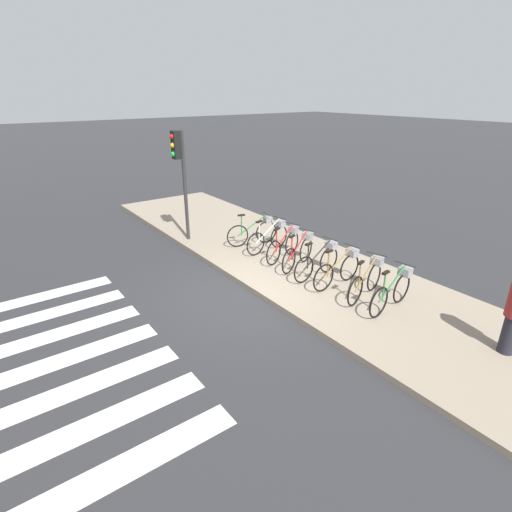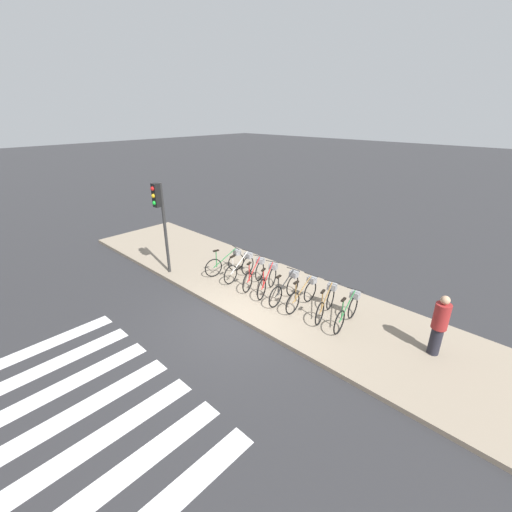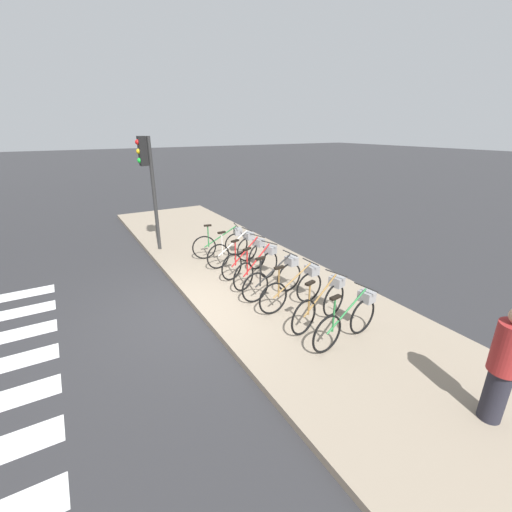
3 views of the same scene
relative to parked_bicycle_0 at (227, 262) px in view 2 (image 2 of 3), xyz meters
The scene contains 12 objects.
ground_plane 2.91m from the parked_bicycle_0, 36.62° to the right, with size 120.00×120.00×0.00m, color #2D2D30.
sidewalk 2.34m from the parked_bicycle_0, ahead, with size 17.73×3.59×0.12m.
parked_bicycle_0 is the anchor object (origin of this frame).
parked_bicycle_1 0.63m from the parked_bicycle_0, ahead, with size 0.46×1.53×0.94m.
parked_bicycle_2 1.31m from the parked_bicycle_0, ahead, with size 0.61×1.47×0.94m.
parked_bicycle_3 1.91m from the parked_bicycle_0, ahead, with size 0.64×1.46×0.94m.
parked_bicycle_4 2.64m from the parked_bicycle_0, ahead, with size 0.46×1.53×0.94m.
parked_bicycle_5 3.23m from the parked_bicycle_0, ahead, with size 0.46×1.53×0.94m.
parked_bicycle_6 3.97m from the parked_bicycle_0, ahead, with size 0.53×1.50×0.94m.
parked_bicycle_7 4.62m from the parked_bicycle_0, ahead, with size 0.46×1.53×0.94m.
pedestrian 6.72m from the parked_bicycle_0, ahead, with size 0.34×0.34×1.52m.
traffic_light 2.82m from the parked_bicycle_0, 136.61° to the right, with size 0.24×0.40×3.13m.
Camera 2 is at (5.86, -5.47, 5.37)m, focal length 24.00 mm.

